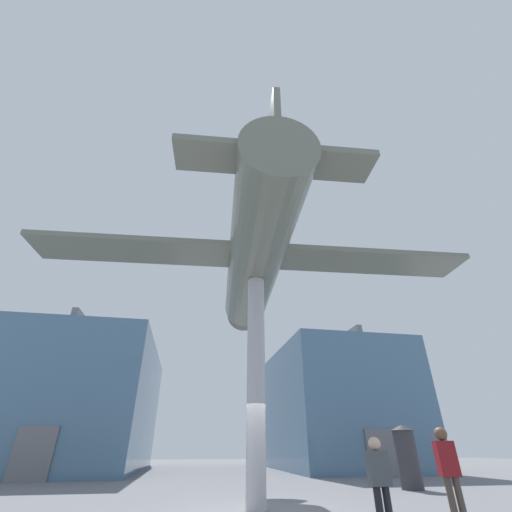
% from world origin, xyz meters
% --- Properties ---
extents(ground_plane, '(80.00, 80.00, 0.00)m').
position_xyz_m(ground_plane, '(0.00, 0.00, 0.00)').
color(ground_plane, slate).
extents(glass_pavilion_left, '(8.48, 15.50, 8.53)m').
position_xyz_m(glass_pavilion_left, '(-8.86, 17.27, 3.98)').
color(glass_pavilion_left, slate).
rests_on(glass_pavilion_left, ground_plane).
extents(glass_pavilion_right, '(8.48, 15.50, 8.53)m').
position_xyz_m(glass_pavilion_right, '(8.86, 17.27, 3.98)').
color(glass_pavilion_right, slate).
rests_on(glass_pavilion_right, ground_plane).
extents(support_pylon_central, '(0.54, 0.54, 6.44)m').
position_xyz_m(support_pylon_central, '(0.00, 0.00, 3.22)').
color(support_pylon_central, '#B7B7BC').
rests_on(support_pylon_central, ground_plane).
extents(suspended_airplane, '(15.31, 12.06, 3.15)m').
position_xyz_m(suspended_airplane, '(0.02, 0.28, 7.42)').
color(suspended_airplane, slate).
rests_on(suspended_airplane, support_pylon_central).
extents(visitor_person, '(0.40, 0.24, 1.60)m').
position_xyz_m(visitor_person, '(1.80, -3.30, 0.91)').
color(visitor_person, '#232328').
rests_on(visitor_person, ground_plane).
extents(visitor_second, '(0.43, 0.29, 1.81)m').
position_xyz_m(visitor_second, '(3.66, -2.84, 1.06)').
color(visitor_second, '#4C4238').
rests_on(visitor_second, ground_plane).
extents(info_kiosk, '(0.94, 0.94, 2.20)m').
position_xyz_m(info_kiosk, '(6.66, 3.56, 1.13)').
color(info_kiosk, '#333338').
rests_on(info_kiosk, ground_plane).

